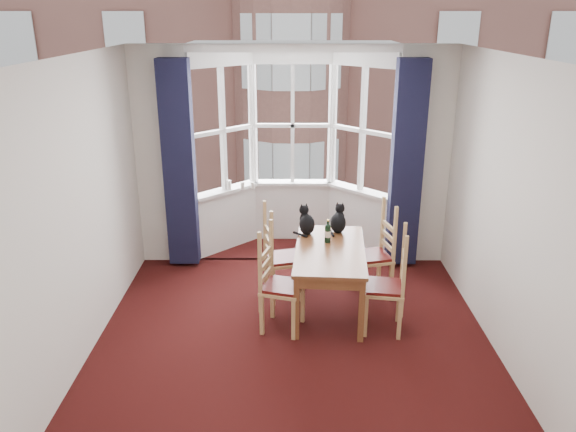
{
  "coord_description": "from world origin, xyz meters",
  "views": [
    {
      "loc": [
        -0.04,
        -4.72,
        3.15
      ],
      "look_at": [
        -0.06,
        1.05,
        1.05
      ],
      "focal_mm": 35.0,
      "sensor_mm": 36.0,
      "label": 1
    }
  ],
  "objects_px": {
    "chair_right_near": "(393,289)",
    "candle_extra": "(253,185)",
    "dining_table": "(330,256)",
    "cat_left": "(307,223)",
    "chair_left_far": "(276,260)",
    "chair_right_far": "(380,256)",
    "candle_tall": "(229,185)",
    "chair_left_near": "(274,287)",
    "wine_bottle": "(328,232)",
    "candle_short": "(242,185)",
    "cat_right": "(338,221)"
  },
  "relations": [
    {
      "from": "cat_left",
      "to": "candle_short",
      "type": "relative_size",
      "value": 3.6
    },
    {
      "from": "wine_bottle",
      "to": "candle_short",
      "type": "bearing_deg",
      "value": 124.53
    },
    {
      "from": "dining_table",
      "to": "candle_extra",
      "type": "bearing_deg",
      "value": 118.33
    },
    {
      "from": "cat_right",
      "to": "candle_tall",
      "type": "bearing_deg",
      "value": 139.06
    },
    {
      "from": "chair_left_far",
      "to": "cat_left",
      "type": "relative_size",
      "value": 2.61
    },
    {
      "from": "dining_table",
      "to": "candle_tall",
      "type": "relative_size",
      "value": 11.18
    },
    {
      "from": "chair_right_far",
      "to": "candle_extra",
      "type": "height_order",
      "value": "candle_extra"
    },
    {
      "from": "candle_extra",
      "to": "cat_right",
      "type": "bearing_deg",
      "value": -49.49
    },
    {
      "from": "chair_left_far",
      "to": "cat_left",
      "type": "distance_m",
      "value": 0.56
    },
    {
      "from": "candle_short",
      "to": "cat_left",
      "type": "bearing_deg",
      "value": -56.84
    },
    {
      "from": "chair_left_far",
      "to": "cat_left",
      "type": "height_order",
      "value": "cat_left"
    },
    {
      "from": "candle_tall",
      "to": "candle_extra",
      "type": "height_order",
      "value": "candle_tall"
    },
    {
      "from": "chair_left_near",
      "to": "chair_right_near",
      "type": "bearing_deg",
      "value": -2.28
    },
    {
      "from": "chair_right_far",
      "to": "cat_right",
      "type": "relative_size",
      "value": 2.61
    },
    {
      "from": "wine_bottle",
      "to": "candle_short",
      "type": "height_order",
      "value": "wine_bottle"
    },
    {
      "from": "candle_tall",
      "to": "dining_table",
      "type": "bearing_deg",
      "value": -53.47
    },
    {
      "from": "dining_table",
      "to": "cat_right",
      "type": "height_order",
      "value": "cat_right"
    },
    {
      "from": "chair_right_far",
      "to": "cat_left",
      "type": "relative_size",
      "value": 2.61
    },
    {
      "from": "chair_right_near",
      "to": "candle_tall",
      "type": "bearing_deg",
      "value": 131.24
    },
    {
      "from": "candle_tall",
      "to": "chair_left_near",
      "type": "bearing_deg",
      "value": -72.43
    },
    {
      "from": "chair_left_far",
      "to": "chair_right_far",
      "type": "bearing_deg",
      "value": 5.04
    },
    {
      "from": "dining_table",
      "to": "candle_short",
      "type": "height_order",
      "value": "candle_short"
    },
    {
      "from": "chair_right_near",
      "to": "wine_bottle",
      "type": "bearing_deg",
      "value": 135.38
    },
    {
      "from": "chair_left_far",
      "to": "cat_right",
      "type": "distance_m",
      "value": 0.86
    },
    {
      "from": "wine_bottle",
      "to": "cat_left",
      "type": "bearing_deg",
      "value": 130.61
    },
    {
      "from": "chair_left_near",
      "to": "cat_left",
      "type": "bearing_deg",
      "value": 67.28
    },
    {
      "from": "chair_left_near",
      "to": "chair_right_far",
      "type": "xyz_separation_m",
      "value": [
        1.21,
        0.77,
        0.0
      ]
    },
    {
      "from": "cat_left",
      "to": "candle_short",
      "type": "bearing_deg",
      "value": 123.16
    },
    {
      "from": "chair_right_near",
      "to": "candle_extra",
      "type": "xyz_separation_m",
      "value": [
        -1.57,
        2.21,
        0.44
      ]
    },
    {
      "from": "dining_table",
      "to": "wine_bottle",
      "type": "height_order",
      "value": "wine_bottle"
    },
    {
      "from": "candle_short",
      "to": "chair_right_near",
      "type": "bearing_deg",
      "value": -51.97
    },
    {
      "from": "wine_bottle",
      "to": "candle_tall",
      "type": "height_order",
      "value": "candle_tall"
    },
    {
      "from": "dining_table",
      "to": "chair_left_near",
      "type": "relative_size",
      "value": 1.58
    },
    {
      "from": "chair_left_near",
      "to": "candle_extra",
      "type": "xyz_separation_m",
      "value": [
        -0.35,
        2.16,
        0.44
      ]
    },
    {
      "from": "wine_bottle",
      "to": "candle_tall",
      "type": "bearing_deg",
      "value": 129.35
    },
    {
      "from": "chair_left_near",
      "to": "chair_right_near",
      "type": "relative_size",
      "value": 1.0
    },
    {
      "from": "chair_left_near",
      "to": "chair_right_near",
      "type": "height_order",
      "value": "same"
    },
    {
      "from": "candle_extra",
      "to": "chair_left_near",
      "type": "bearing_deg",
      "value": -80.8
    },
    {
      "from": "candle_tall",
      "to": "wine_bottle",
      "type": "bearing_deg",
      "value": -50.65
    },
    {
      "from": "dining_table",
      "to": "cat_left",
      "type": "relative_size",
      "value": 4.12
    },
    {
      "from": "chair_right_near",
      "to": "candle_tall",
      "type": "xyz_separation_m",
      "value": [
        -1.89,
        2.16,
        0.46
      ]
    },
    {
      "from": "chair_left_near",
      "to": "chair_right_far",
      "type": "relative_size",
      "value": 1.0
    },
    {
      "from": "chair_left_near",
      "to": "chair_left_far",
      "type": "xyz_separation_m",
      "value": [
        0.0,
        0.66,
        0.0
      ]
    },
    {
      "from": "dining_table",
      "to": "candle_tall",
      "type": "distance_m",
      "value": 2.15
    },
    {
      "from": "chair_left_far",
      "to": "wine_bottle",
      "type": "xyz_separation_m",
      "value": [
        0.58,
        -0.08,
        0.37
      ]
    },
    {
      "from": "cat_right",
      "to": "chair_left_near",
      "type": "bearing_deg",
      "value": -128.91
    },
    {
      "from": "chair_right_far",
      "to": "candle_tall",
      "type": "xyz_separation_m",
      "value": [
        -1.88,
        1.34,
        0.46
      ]
    },
    {
      "from": "chair_right_near",
      "to": "candle_tall",
      "type": "height_order",
      "value": "candle_tall"
    },
    {
      "from": "chair_right_near",
      "to": "wine_bottle",
      "type": "height_order",
      "value": "wine_bottle"
    },
    {
      "from": "wine_bottle",
      "to": "chair_left_far",
      "type": "bearing_deg",
      "value": 172.18
    }
  ]
}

